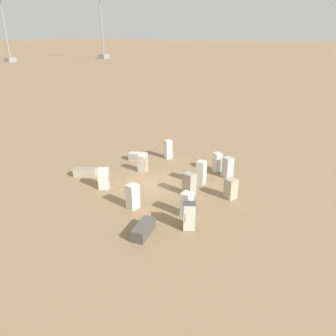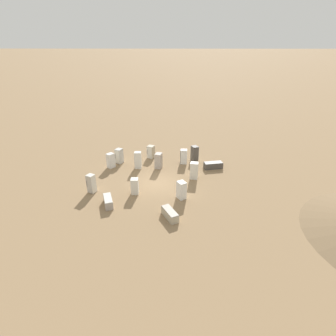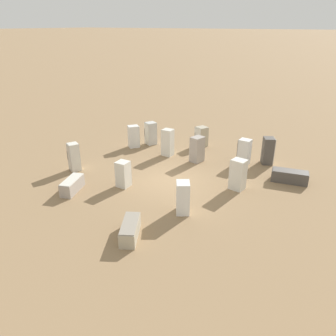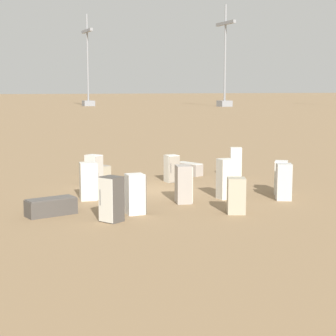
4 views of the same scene
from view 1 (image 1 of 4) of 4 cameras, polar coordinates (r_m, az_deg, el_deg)
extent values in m
plane|color=#937551|center=(24.64, -3.15, -2.90)|extent=(1000.00, 1000.00, 0.00)
cube|color=gray|center=(156.15, -11.13, 18.53)|extent=(3.53, 3.53, 1.76)
cylinder|color=gray|center=(155.93, -11.57, 23.92)|extent=(0.59, 0.59, 27.65)
cube|color=gray|center=(149.07, -25.78, 16.63)|extent=(3.25, 3.25, 1.62)
cylinder|color=gray|center=(148.80, -26.71, 21.76)|extent=(0.54, 0.54, 25.44)
cube|color=#A89E93|center=(29.29, -5.24, 1.96)|extent=(1.75, 1.12, 0.65)
cube|color=silver|center=(29.18, -5.26, 2.60)|extent=(1.68, 1.08, 0.04)
cube|color=white|center=(27.03, 8.56, 1.03)|extent=(0.90, 0.88, 1.55)
cube|color=silver|center=(26.73, 8.94, 0.75)|extent=(0.38, 0.45, 1.49)
cylinder|color=#2D2D2D|center=(26.59, 8.60, 0.83)|extent=(0.02, 0.02, 0.54)
cube|color=white|center=(20.24, 3.26, -6.36)|extent=(0.62, 0.70, 1.59)
cube|color=#56514C|center=(20.52, 3.76, -5.95)|extent=(0.57, 0.06, 1.52)
cylinder|color=#2D2D2D|center=(20.42, 4.32, -5.87)|extent=(0.02, 0.02, 0.55)
cube|color=#B2A88E|center=(22.79, 10.88, -3.54)|extent=(0.92, 0.92, 1.41)
cube|color=silver|center=(23.02, 10.24, -3.22)|extent=(0.31, 0.62, 1.35)
cylinder|color=#2D2D2D|center=(23.16, 10.62, -2.88)|extent=(0.02, 0.02, 0.49)
cube|color=#B2A88E|center=(26.75, -14.25, -0.75)|extent=(1.84, 1.39, 0.62)
cube|color=gray|center=(26.63, -14.32, -0.10)|extent=(1.77, 1.33, 0.04)
cube|color=white|center=(24.20, -11.18, -1.79)|extent=(0.91, 0.88, 1.55)
cube|color=#BCB7AD|center=(24.13, -10.31, -1.79)|extent=(0.34, 0.51, 1.49)
cylinder|color=#2D2D2D|center=(23.91, -10.32, -1.83)|extent=(0.02, 0.02, 0.54)
cube|color=silver|center=(24.56, 5.79, -0.79)|extent=(0.60, 0.67, 1.79)
cube|color=silver|center=(24.85, 6.12, -0.51)|extent=(0.56, 0.05, 1.71)
cylinder|color=#2D2D2D|center=(24.77, 6.59, -0.39)|extent=(0.02, 0.02, 0.62)
cube|color=silver|center=(29.56, 0.00, 3.30)|extent=(0.77, 0.79, 1.67)
cube|color=#BCB7AD|center=(29.80, -0.31, 3.46)|extent=(0.29, 0.54, 1.61)
cylinder|color=#2D2D2D|center=(29.90, 0.00, 3.70)|extent=(0.02, 0.02, 0.59)
cube|color=#A89E93|center=(22.82, 3.69, -2.83)|extent=(0.89, 0.78, 1.62)
cube|color=beige|center=(23.04, 4.23, -2.58)|extent=(0.72, 0.22, 1.56)
cylinder|color=#2D2D2D|center=(22.87, 4.80, -2.57)|extent=(0.02, 0.02, 0.57)
cube|color=#4C4742|center=(18.97, 3.73, -8.34)|extent=(0.91, 0.88, 1.68)
cube|color=silver|center=(18.69, 3.75, -8.85)|extent=(0.62, 0.36, 1.61)
cylinder|color=#2D2D2D|center=(18.62, 2.98, -8.67)|extent=(0.02, 0.02, 0.59)
cube|color=silver|center=(26.05, 10.35, 0.13)|extent=(0.89, 0.88, 1.61)
cube|color=silver|center=(26.29, 9.84, 0.38)|extent=(0.32, 0.57, 1.54)
cylinder|color=#2D2D2D|center=(26.43, 10.17, 0.66)|extent=(0.02, 0.02, 0.56)
cube|color=silver|center=(26.70, -4.43, 0.79)|extent=(0.65, 0.65, 1.42)
cube|color=gray|center=(26.53, -3.83, 0.67)|extent=(0.07, 0.60, 1.37)
cylinder|color=#2D2D2D|center=(26.32, -4.03, 0.64)|extent=(0.02, 0.02, 0.50)
cube|color=silver|center=(21.19, -6.20, -4.95)|extent=(0.70, 0.79, 1.66)
cube|color=silver|center=(21.43, -5.50, -4.59)|extent=(0.58, 0.12, 1.60)
cylinder|color=#2D2D2D|center=(21.27, -5.04, -4.53)|extent=(0.02, 0.02, 0.58)
cube|color=#4C4742|center=(18.77, -4.30, -10.62)|extent=(1.12, 2.03, 0.63)
cube|color=#56514C|center=(18.59, -4.33, -9.76)|extent=(1.07, 1.95, 0.04)
camera|label=2|loc=(37.90, -35.44, 20.80)|focal=28.00mm
camera|label=3|loc=(28.43, -39.72, 12.46)|focal=35.00mm
camera|label=4|loc=(15.73, 77.98, -18.03)|focal=60.00mm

